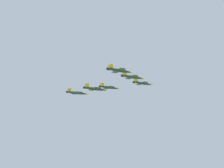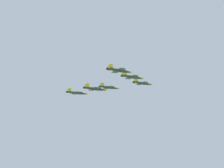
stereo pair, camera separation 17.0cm
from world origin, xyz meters
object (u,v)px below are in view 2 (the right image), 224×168
object	(u,v)px
jet_left_wingman	(109,87)
jet_left_outer	(77,93)
jet_right_wingman	(132,77)
jet_lead	(143,83)
jet_slot_rear	(95,89)
jet_right_outer	(119,70)

from	to	relation	value
jet_left_wingman	jet_left_outer	xyz separation A→B (m)	(0.83, 20.82, -2.51)
jet_right_wingman	jet_lead	bearing A→B (deg)	40.53
jet_lead	jet_slot_rear	xyz separation A→B (m)	(-19.59, 24.99, -6.92)
jet_lead	jet_left_wingman	xyz separation A→B (m)	(0.83, 20.82, -1.58)
jet_lead	jet_left_wingman	size ratio (longest dim) A/B	1.00
jet_left_wingman	jet_slot_rear	distance (m)	21.51
jet_right_wingman	jet_left_wingman	bearing A→B (deg)	90.16
jet_left_outer	jet_right_outer	size ratio (longest dim) A/B	1.06
jet_left_wingman	jet_left_outer	distance (m)	20.99
jet_lead	jet_right_outer	xyz separation A→B (m)	(-40.83, 8.34, -3.45)
jet_left_wingman	jet_right_outer	world-z (taller)	jet_left_wingman
jet_slot_rear	jet_lead	bearing A→B (deg)	-1.06
jet_right_wingman	jet_left_outer	xyz separation A→B (m)	(22.07, 37.47, -2.73)
jet_left_outer	jet_right_outer	distance (m)	53.98
jet_left_outer	jet_right_outer	xyz separation A→B (m)	(-42.48, -33.30, 0.64)
jet_right_wingman	jet_right_outer	world-z (taller)	jet_right_wingman
jet_right_outer	jet_left_wingman	bearing A→B (deg)	67.61
jet_right_wingman	jet_slot_rear	xyz separation A→B (m)	(0.83, 20.82, -5.56)
jet_left_outer	jet_slot_rear	distance (m)	27.14
jet_left_outer	jet_left_wingman	bearing A→B (deg)	-40.12
jet_lead	jet_right_outer	distance (m)	41.82
jet_right_outer	jet_slot_rear	distance (m)	27.21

